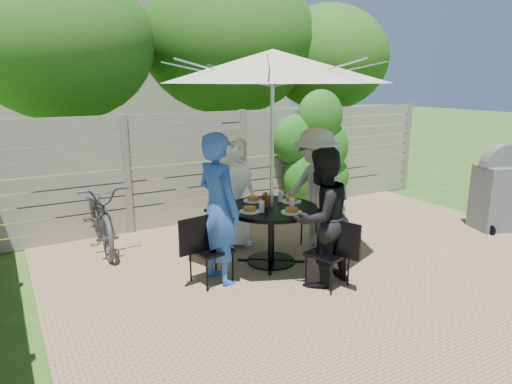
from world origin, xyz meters
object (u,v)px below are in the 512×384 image
person_back (231,189)px  chair_back (226,224)px  bicycle (100,214)px  plate_left (250,210)px  glass_left (262,207)px  chair_right (320,228)px  patio_table (271,224)px  chair_front (328,267)px  plate_front (292,211)px  glass_right (280,197)px  syrup_jug (265,201)px  umbrella (273,66)px  coffee_cup (266,198)px  person_front (321,218)px  person_left (219,209)px  plate_back (253,199)px  chair_left (210,263)px  person_right (315,190)px  plate_right (291,200)px  glass_front (292,204)px

person_back → chair_back: bearing=89.2°
bicycle → plate_left: bearing=-49.0°
glass_left → chair_right: bearing=16.2°
patio_table → chair_front: 1.00m
plate_front → glass_left: bearing=146.7°
bicycle → glass_right: bearing=-35.5°
syrup_jug → chair_right: bearing=8.5°
umbrella → person_back: umbrella is taller
patio_table → coffee_cup: coffee_cup is taller
person_front → person_left: bearing=-45.0°
chair_back → plate_back: 0.78m
chair_left → chair_front: size_ratio=1.02×
plate_front → glass_left: glass_left is taller
patio_table → person_right: bearing=11.2°
person_left → bicycle: size_ratio=0.97×
plate_right → bicycle: bicycle is taller
umbrella → person_right: size_ratio=1.90×
syrup_jug → person_right: bearing=8.0°
plate_back → bicycle: bearing=141.6°
person_left → person_right: (1.63, 0.32, -0.03)m
chair_front → plate_left: 1.16m
chair_front → person_right: 1.41m
person_front → chair_back: bearing=-90.1°
umbrella → chair_front: bearing=-78.7°
umbrella → chair_front: (0.19, -0.95, -2.24)m
person_front → glass_front: 0.58m
person_back → glass_left: 0.97m
umbrella → glass_left: umbrella is taller
person_back → chair_left: 1.40m
umbrella → chair_right: bearing=11.3°
plate_left → coffee_cup: coffee_cup is taller
chair_front → coffee_cup: size_ratio=7.00×
person_right → syrup_jug: size_ratio=10.72×
patio_table → syrup_jug: size_ratio=8.60×
glass_left → bicycle: bicycle is taller
plate_right → glass_front: (-0.20, -0.30, 0.05)m
chair_left → glass_right: (1.18, 0.34, 0.58)m
umbrella → chair_left: (-0.95, -0.19, -2.24)m
umbrella → glass_right: 1.68m
syrup_jug → coffee_cup: 0.23m
glass_left → syrup_jug: syrup_jug is taller
chair_left → coffee_cup: coffee_cup is taller
umbrella → chair_front: size_ratio=3.89×
plate_right → glass_right: (-0.12, 0.08, 0.05)m
person_front → plate_back: 1.19m
person_back → plate_back: 0.47m
patio_table → syrup_jug: syrup_jug is taller
glass_front → coffee_cup: glass_front is taller
plate_back → plate_front: (0.14, -0.71, 0.00)m
chair_right → plate_front: 1.16m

